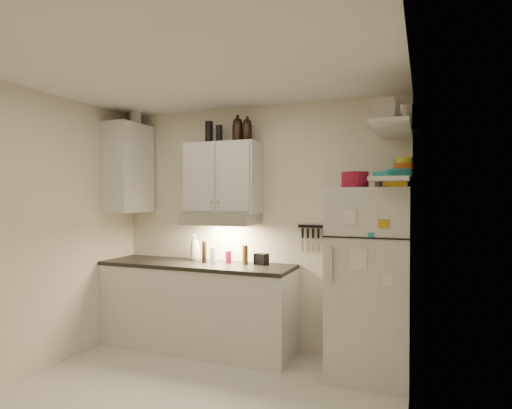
% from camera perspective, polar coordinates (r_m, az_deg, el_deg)
% --- Properties ---
extents(ceiling, '(3.20, 3.00, 0.02)m').
position_cam_1_polar(ceiling, '(3.42, -9.96, 17.87)').
color(ceiling, white).
rests_on(ceiling, ground).
extents(back_wall, '(3.20, 0.02, 2.60)m').
position_cam_1_polar(back_wall, '(4.63, -0.11, -2.97)').
color(back_wall, beige).
rests_on(back_wall, ground).
extents(left_wall, '(0.02, 3.00, 2.60)m').
position_cam_1_polar(left_wall, '(4.34, -28.37, -3.33)').
color(left_wall, beige).
rests_on(left_wall, ground).
extents(right_wall, '(0.02, 3.00, 2.60)m').
position_cam_1_polar(right_wall, '(2.81, 19.54, -5.51)').
color(right_wall, beige).
rests_on(right_wall, ground).
extents(base_cabinet, '(2.10, 0.60, 0.88)m').
position_cam_1_polar(base_cabinet, '(4.73, -7.92, -13.47)').
color(base_cabinet, silver).
rests_on(base_cabinet, floor).
extents(countertop, '(2.10, 0.62, 0.04)m').
position_cam_1_polar(countertop, '(4.64, -7.93, -7.95)').
color(countertop, black).
rests_on(countertop, base_cabinet).
extents(upper_cabinet, '(0.80, 0.33, 0.75)m').
position_cam_1_polar(upper_cabinet, '(4.59, -4.40, 3.54)').
color(upper_cabinet, silver).
rests_on(upper_cabinet, back_wall).
extents(side_cabinet, '(0.33, 0.55, 1.00)m').
position_cam_1_polar(side_cabinet, '(5.09, -16.70, 4.65)').
color(side_cabinet, silver).
rests_on(side_cabinet, left_wall).
extents(range_hood, '(0.76, 0.46, 0.12)m').
position_cam_1_polar(range_hood, '(4.53, -4.76, -1.92)').
color(range_hood, silver).
rests_on(range_hood, back_wall).
extents(fridge, '(0.70, 0.68, 1.70)m').
position_cam_1_polar(fridge, '(4.05, 14.92, -9.99)').
color(fridge, silver).
rests_on(fridge, floor).
extents(shelf_hi, '(0.30, 0.95, 0.03)m').
position_cam_1_polar(shelf_hi, '(3.87, 17.74, 9.60)').
color(shelf_hi, silver).
rests_on(shelf_hi, right_wall).
extents(shelf_lo, '(0.30, 0.95, 0.03)m').
position_cam_1_polar(shelf_lo, '(3.82, 17.71, 3.08)').
color(shelf_lo, silver).
rests_on(shelf_lo, right_wall).
extents(knife_strip, '(0.42, 0.02, 0.03)m').
position_cam_1_polar(knife_strip, '(4.40, 8.29, -2.93)').
color(knife_strip, black).
rests_on(knife_strip, back_wall).
extents(dutch_oven, '(0.27, 0.27, 0.14)m').
position_cam_1_polar(dutch_oven, '(3.82, 13.05, 3.22)').
color(dutch_oven, maroon).
rests_on(dutch_oven, fridge).
extents(book_stack, '(0.22, 0.26, 0.08)m').
position_cam_1_polar(book_stack, '(3.74, 18.41, 2.82)').
color(book_stack, '#B78F16').
rests_on(book_stack, fridge).
extents(spice_jar, '(0.07, 0.07, 0.10)m').
position_cam_1_polar(spice_jar, '(3.85, 16.02, 2.90)').
color(spice_jar, silver).
rests_on(spice_jar, fridge).
extents(stock_pot, '(0.36, 0.36, 0.22)m').
position_cam_1_polar(stock_pot, '(4.21, 19.15, 10.62)').
color(stock_pot, silver).
rests_on(stock_pot, shelf_hi).
extents(tin_a, '(0.21, 0.20, 0.19)m').
position_cam_1_polar(tin_a, '(3.83, 17.04, 11.33)').
color(tin_a, '#AAAAAD').
rests_on(tin_a, shelf_hi).
extents(tin_b, '(0.19, 0.19, 0.16)m').
position_cam_1_polar(tin_b, '(3.57, 16.42, 11.94)').
color(tin_b, '#AAAAAD').
rests_on(tin_b, shelf_hi).
extents(bowl_teal, '(0.24, 0.24, 0.10)m').
position_cam_1_polar(bowl_teal, '(4.14, 18.58, 3.78)').
color(bowl_teal, teal).
rests_on(bowl_teal, shelf_lo).
extents(bowl_orange, '(0.20, 0.20, 0.06)m').
position_cam_1_polar(bowl_orange, '(4.19, 19.18, 4.82)').
color(bowl_orange, '#D25713').
rests_on(bowl_orange, bowl_teal).
extents(bowl_yellow, '(0.15, 0.15, 0.05)m').
position_cam_1_polar(bowl_yellow, '(4.20, 19.19, 5.55)').
color(bowl_yellow, '#C9D125').
rests_on(bowl_yellow, bowl_orange).
extents(plates, '(0.28, 0.28, 0.06)m').
position_cam_1_polar(plates, '(3.81, 17.05, 3.74)').
color(plates, teal).
rests_on(plates, shelf_lo).
extents(growler_a, '(0.11, 0.11, 0.27)m').
position_cam_1_polar(growler_a, '(4.59, -2.47, 9.93)').
color(growler_a, black).
rests_on(growler_a, upper_cabinet).
extents(growler_b, '(0.12, 0.12, 0.25)m').
position_cam_1_polar(growler_b, '(4.53, -1.18, 9.91)').
color(growler_b, black).
rests_on(growler_b, upper_cabinet).
extents(thermos_a, '(0.08, 0.08, 0.20)m').
position_cam_1_polar(thermos_a, '(4.70, -4.93, 9.29)').
color(thermos_a, black).
rests_on(thermos_a, upper_cabinet).
extents(thermos_b, '(0.08, 0.08, 0.24)m').
position_cam_1_polar(thermos_b, '(4.73, -6.28, 9.51)').
color(thermos_b, black).
rests_on(thermos_b, upper_cabinet).
extents(side_jar, '(0.16, 0.16, 0.18)m').
position_cam_1_polar(side_jar, '(5.21, -15.78, 11.10)').
color(side_jar, silver).
rests_on(side_jar, side_cabinet).
extents(soap_bottle, '(0.13, 0.13, 0.32)m').
position_cam_1_polar(soap_bottle, '(4.80, -8.13, -5.49)').
color(soap_bottle, silver).
rests_on(soap_bottle, countertop).
extents(pepper_mill, '(0.07, 0.07, 0.20)m').
position_cam_1_polar(pepper_mill, '(4.46, -1.48, -6.74)').
color(pepper_mill, brown).
rests_on(pepper_mill, countertop).
extents(oil_bottle, '(0.05, 0.05, 0.24)m').
position_cam_1_polar(oil_bottle, '(4.69, -6.90, -6.14)').
color(oil_bottle, '#41711C').
rests_on(oil_bottle, countertop).
extents(vinegar_bottle, '(0.05, 0.05, 0.23)m').
position_cam_1_polar(vinegar_bottle, '(4.61, -6.91, -6.33)').
color(vinegar_bottle, black).
rests_on(vinegar_bottle, countertop).
extents(clear_bottle, '(0.07, 0.07, 0.17)m').
position_cam_1_polar(clear_bottle, '(4.54, -5.74, -6.79)').
color(clear_bottle, silver).
rests_on(clear_bottle, countertop).
extents(red_jar, '(0.08, 0.08, 0.13)m').
position_cam_1_polar(red_jar, '(4.57, -3.72, -7.01)').
color(red_jar, maroon).
rests_on(red_jar, countertop).
extents(caddy, '(0.16, 0.13, 0.12)m').
position_cam_1_polar(caddy, '(4.47, 0.71, -7.27)').
color(caddy, black).
rests_on(caddy, countertop).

